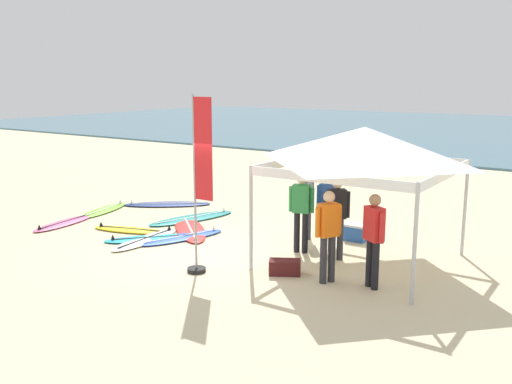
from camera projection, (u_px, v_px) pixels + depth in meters
ground_plane at (213, 254)px, 12.02m from camera, size 80.00×80.00×0.00m
sea at (509, 132)px, 39.12m from camera, size 80.00×36.00×0.10m
canopy_tent at (365, 145)px, 11.05m from camera, size 3.33×3.33×2.75m
surfboard_pink at (64, 223)px, 14.46m from camera, size 0.78×2.01×0.19m
surfboard_teal at (192, 218)px, 14.97m from camera, size 1.42×2.63×0.19m
surfboard_blue at (181, 237)px, 13.16m from camera, size 1.32×2.29×0.19m
surfboard_navy at (167, 204)px, 16.64m from camera, size 2.43×2.09×0.19m
surfboard_lime at (104, 210)px, 15.90m from camera, size 1.01×2.08×0.19m
surfboard_yellow at (129, 230)px, 13.82m from camera, size 1.99×1.05×0.19m
surfboard_red at (190, 229)px, 13.87m from camera, size 2.33×2.21×0.19m
surfboard_white at (146, 240)px, 12.97m from camera, size 0.70×2.14×0.19m
surfboard_cyan at (154, 238)px, 13.07m from camera, size 2.03×2.08×0.19m
person_green at (301, 207)px, 11.95m from camera, size 0.53×0.31×1.71m
person_orange at (328, 230)px, 10.16m from camera, size 0.37×0.49×1.71m
person_red at (374, 234)px, 9.89m from camera, size 0.47×0.38×1.71m
person_grey at (308, 197)px, 13.02m from camera, size 0.39×0.46×1.71m
person_black at (337, 213)px, 11.45m from camera, size 0.44×0.40×1.71m
person_blue at (328, 207)px, 12.02m from camera, size 0.55×0.22×1.71m
banner_flag at (200, 193)px, 10.54m from camera, size 0.60×0.36×3.40m
gear_bag_near_tent at (285, 267)px, 10.75m from camera, size 0.68×0.57×0.28m
cooler_box at (356, 232)px, 12.99m from camera, size 0.50×0.36×0.39m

